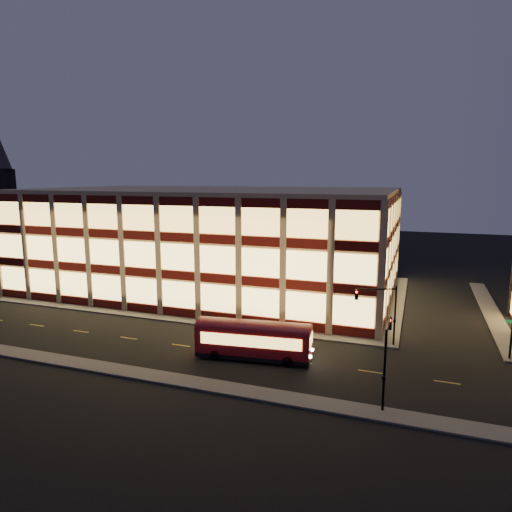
% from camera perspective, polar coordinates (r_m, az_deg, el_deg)
% --- Properties ---
extents(ground, '(200.00, 200.00, 0.00)m').
position_cam_1_polar(ground, '(52.61, -10.02, -8.21)').
color(ground, black).
rests_on(ground, ground).
extents(sidewalk_office_south, '(54.00, 2.00, 0.15)m').
position_cam_1_polar(sidewalk_office_south, '(54.89, -12.25, -7.44)').
color(sidewalk_office_south, '#514F4C').
rests_on(sidewalk_office_south, ground).
extents(sidewalk_office_east, '(2.00, 30.00, 0.15)m').
position_cam_1_polar(sidewalk_office_east, '(62.43, 17.15, -5.53)').
color(sidewalk_office_east, '#514F4C').
rests_on(sidewalk_office_east, ground).
extents(sidewalk_tower_west, '(2.00, 30.00, 0.15)m').
position_cam_1_polar(sidewalk_tower_west, '(63.02, 27.23, -6.06)').
color(sidewalk_tower_west, '#514F4C').
rests_on(sidewalk_tower_west, ground).
extents(sidewalk_near, '(100.00, 2.00, 0.15)m').
position_cam_1_polar(sidewalk_near, '(42.53, -18.93, -12.97)').
color(sidewalk_near, '#514F4C').
rests_on(sidewalk_near, ground).
extents(office_building, '(50.45, 30.45, 14.50)m').
position_cam_1_polar(office_building, '(67.00, -5.23, 2.17)').
color(office_building, tan).
rests_on(office_building, ground).
extents(church_tower, '(5.00, 5.00, 18.00)m').
position_cam_1_polar(church_tower, '(126.63, -29.18, 5.40)').
color(church_tower, '#2D2621').
rests_on(church_tower, ground).
extents(traffic_signal_far, '(3.79, 1.87, 6.00)m').
position_cam_1_polar(traffic_signal_far, '(45.26, 15.36, -5.98)').
color(traffic_signal_far, black).
rests_on(traffic_signal_far, ground).
extents(traffic_signal_near, '(0.32, 4.45, 6.00)m').
position_cam_1_polar(traffic_signal_near, '(34.48, 16.02, -11.04)').
color(traffic_signal_near, black).
rests_on(traffic_signal_near, ground).
extents(trolley_bus, '(10.54, 3.79, 3.49)m').
position_cam_1_polar(trolley_bus, '(41.63, -0.31, -10.17)').
color(trolley_bus, maroon).
rests_on(trolley_bus, ground).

